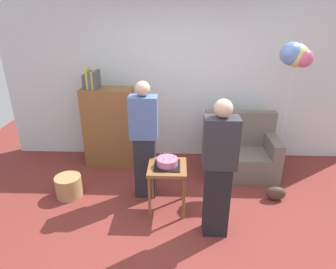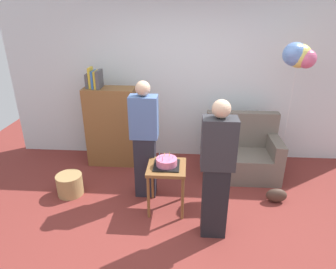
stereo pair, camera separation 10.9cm
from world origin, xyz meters
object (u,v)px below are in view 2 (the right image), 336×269
(side_table, at_px, (167,173))
(person_blowing_candles, at_px, (145,140))
(couch, at_px, (242,154))
(birthday_cake, at_px, (167,162))
(bookshelf, at_px, (111,126))
(wicker_basket, at_px, (70,185))
(handbag, at_px, (276,195))
(person_holding_cake, at_px, (217,171))
(balloon_bunch, at_px, (298,55))

(side_table, bearing_deg, person_blowing_candles, 136.04)
(couch, distance_m, birthday_cake, 1.51)
(bookshelf, xyz_separation_m, wicker_basket, (-0.39, -0.97, -0.52))
(bookshelf, distance_m, side_table, 1.56)
(person_blowing_candles, bearing_deg, wicker_basket, -158.91)
(bookshelf, distance_m, wicker_basket, 1.17)
(side_table, height_order, handbag, side_table)
(person_blowing_candles, xyz_separation_m, person_holding_cake, (0.89, -0.74, 0.00))
(person_holding_cake, bearing_deg, couch, -88.19)
(bookshelf, bearing_deg, birthday_cake, -50.21)
(side_table, height_order, wicker_basket, side_table)
(bookshelf, distance_m, balloon_bunch, 2.95)
(birthday_cake, height_order, person_holding_cake, person_holding_cake)
(bookshelf, bearing_deg, person_holding_cake, -46.07)
(birthday_cake, xyz_separation_m, balloon_bunch, (1.68, 0.89, 1.19))
(couch, relative_size, person_blowing_candles, 0.67)
(person_blowing_candles, bearing_deg, balloon_bunch, 33.09)
(birthday_cake, xyz_separation_m, handbag, (1.48, 0.23, -0.58))
(side_table, relative_size, wicker_basket, 1.75)
(person_holding_cake, bearing_deg, handbag, -121.17)
(wicker_basket, bearing_deg, balloon_bunch, 12.20)
(bookshelf, xyz_separation_m, birthday_cake, (1.00, -1.20, 0.01))
(birthday_cake, distance_m, person_holding_cake, 0.73)
(person_blowing_candles, distance_m, wicker_basket, 1.27)
(couch, relative_size, balloon_bunch, 0.54)
(couch, height_order, birthday_cake, couch)
(wicker_basket, bearing_deg, person_blowing_candles, 4.29)
(balloon_bunch, bearing_deg, wicker_basket, -167.80)
(person_holding_cake, relative_size, wicker_basket, 4.53)
(couch, relative_size, side_table, 1.75)
(handbag, bearing_deg, bookshelf, 158.71)
(handbag, bearing_deg, person_blowing_candles, 177.70)
(handbag, bearing_deg, birthday_cake, -171.10)
(person_holding_cake, distance_m, handbag, 1.34)
(bookshelf, height_order, birthday_cake, bookshelf)
(person_holding_cake, bearing_deg, wicker_basket, 4.17)
(bookshelf, bearing_deg, wicker_basket, -111.95)
(person_blowing_candles, bearing_deg, handbag, 14.50)
(person_holding_cake, bearing_deg, balloon_bunch, -107.36)
(couch, bearing_deg, wicker_basket, -163.33)
(person_blowing_candles, bearing_deg, bookshelf, 144.15)
(birthday_cake, distance_m, handbag, 1.61)
(birthday_cake, bearing_deg, person_blowing_candles, 136.04)
(side_table, distance_m, birthday_cake, 0.15)
(bookshelf, bearing_deg, balloon_bunch, -6.61)
(bookshelf, relative_size, birthday_cake, 5.05)
(wicker_basket, distance_m, balloon_bunch, 3.58)
(handbag, bearing_deg, balloon_bunch, 73.09)
(couch, height_order, balloon_bunch, balloon_bunch)
(bookshelf, distance_m, birthday_cake, 1.56)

